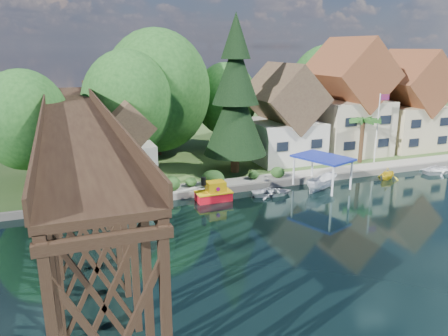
# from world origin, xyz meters

# --- Properties ---
(ground) EXTENTS (140.00, 140.00, 0.00)m
(ground) POSITION_xyz_m (0.00, 0.00, 0.00)
(ground) COLOR black
(ground) RESTS_ON ground
(bank) EXTENTS (140.00, 52.00, 0.50)m
(bank) POSITION_xyz_m (0.00, 34.00, 0.25)
(bank) COLOR #2D4C1E
(bank) RESTS_ON ground
(seawall) EXTENTS (60.00, 0.40, 0.62)m
(seawall) POSITION_xyz_m (4.00, 8.00, 0.31)
(seawall) COLOR slate
(seawall) RESTS_ON ground
(promenade) EXTENTS (50.00, 2.60, 0.06)m
(promenade) POSITION_xyz_m (6.00, 9.30, 0.53)
(promenade) COLOR gray
(promenade) RESTS_ON bank
(trestle_bridge) EXTENTS (4.12, 44.18, 9.30)m
(trestle_bridge) POSITION_xyz_m (-16.00, 5.17, 5.35)
(trestle_bridge) COLOR black
(trestle_bridge) RESTS_ON ground
(house_left) EXTENTS (7.64, 8.64, 11.02)m
(house_left) POSITION_xyz_m (7.00, 16.00, 5.14)
(house_left) COLOR beige
(house_left) RESTS_ON bank
(house_center) EXTENTS (8.65, 9.18, 13.89)m
(house_center) POSITION_xyz_m (16.00, 16.50, 6.42)
(house_center) COLOR #BDB394
(house_center) RESTS_ON bank
(house_right) EXTENTS (8.15, 8.64, 12.45)m
(house_right) POSITION_xyz_m (25.00, 16.00, 5.78)
(house_right) COLOR #C5B78D
(house_right) RESTS_ON bank
(shed) EXTENTS (5.09, 5.40, 7.85)m
(shed) POSITION_xyz_m (-11.00, 14.50, 3.83)
(shed) COLOR beige
(shed) RESTS_ON bank
(bg_trees) EXTENTS (49.90, 13.30, 10.57)m
(bg_trees) POSITION_xyz_m (1.00, 21.25, 7.29)
(bg_trees) COLOR #382314
(bg_trees) RESTS_ON bank
(shrubs) EXTENTS (15.76, 2.47, 1.70)m
(shrubs) POSITION_xyz_m (-4.60, 9.26, 1.23)
(shrubs) COLOR #204418
(shrubs) RESTS_ON bank
(conifer) EXTENTS (6.50, 6.50, 16.00)m
(conifer) POSITION_xyz_m (-0.20, 12.81, 8.20)
(conifer) COLOR #382314
(conifer) RESTS_ON bank
(palm_tree) EXTENTS (5.03, 5.03, 5.38)m
(palm_tree) POSITION_xyz_m (14.57, 11.38, 5.19)
(palm_tree) COLOR #382314
(palm_tree) RESTS_ON bank
(flagpole) EXTENTS (1.22, 0.16, 7.79)m
(flagpole) POSITION_xyz_m (16.29, 10.84, 5.28)
(flagpole) COLOR white
(flagpole) RESTS_ON bank
(tugboat) EXTENTS (3.17, 1.76, 2.29)m
(tugboat) POSITION_xyz_m (-4.76, 6.52, 0.69)
(tugboat) COLOR red
(tugboat) RESTS_ON ground
(boat_white_a) EXTENTS (4.06, 3.18, 0.77)m
(boat_white_a) POSITION_xyz_m (0.73, 5.99, 0.38)
(boat_white_a) COLOR white
(boat_white_a) RESTS_ON ground
(boat_canopy) EXTENTS (5.09, 6.02, 3.29)m
(boat_canopy) POSITION_xyz_m (5.76, 5.63, 1.41)
(boat_canopy) COLOR white
(boat_canopy) RESTS_ON ground
(boat_yellow) EXTENTS (3.31, 3.16, 1.36)m
(boat_yellow) POSITION_xyz_m (14.24, 6.35, 0.68)
(boat_yellow) COLOR yellow
(boat_yellow) RESTS_ON ground
(boat_white_b) EXTENTS (4.30, 3.21, 0.85)m
(boat_white_b) POSITION_xyz_m (21.08, 6.23, 0.43)
(boat_white_b) COLOR white
(boat_white_b) RESTS_ON ground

